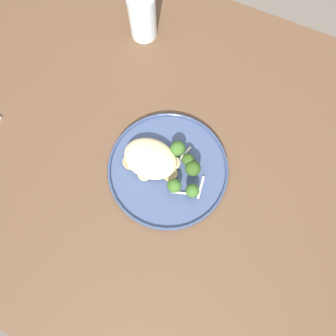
{
  "coord_description": "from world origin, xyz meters",
  "views": [
    {
      "loc": [
        -0.12,
        0.21,
        1.48
      ],
      "look_at": [
        -0.04,
        0.03,
        0.76
      ],
      "focal_mm": 33.87,
      "sensor_mm": 36.0,
      "label": 1
    }
  ],
  "objects_px": {
    "seared_scallop_large_seared": "(133,149)",
    "broccoli_floret_left_leaning": "(189,158)",
    "broccoli_floret_center_pile": "(193,168)",
    "dinner_plate": "(168,169)",
    "seared_scallop_on_noodles": "(174,163)",
    "broccoli_floret_small_sprig": "(178,148)",
    "seared_scallop_half_hidden": "(130,162)",
    "seared_scallop_rear_pale": "(153,160)",
    "seared_scallop_left_edge": "(162,153)",
    "broccoli_floret_rear_charred": "(174,186)",
    "seared_scallop_tiny_bay": "(144,174)",
    "broccoli_floret_tall_stalk": "(192,191)",
    "seared_scallop_right_edge": "(170,174)",
    "water_glass": "(143,18)"
  },
  "relations": [
    {
      "from": "dinner_plate",
      "to": "broccoli_floret_center_pile",
      "type": "xyz_separation_m",
      "value": [
        -0.06,
        -0.02,
        0.04
      ]
    },
    {
      "from": "broccoli_floret_center_pile",
      "to": "broccoli_floret_small_sprig",
      "type": "height_order",
      "value": "broccoli_floret_center_pile"
    },
    {
      "from": "seared_scallop_right_edge",
      "to": "broccoli_floret_tall_stalk",
      "type": "xyz_separation_m",
      "value": [
        -0.06,
        0.02,
        0.02
      ]
    },
    {
      "from": "dinner_plate",
      "to": "seared_scallop_half_hidden",
      "type": "bearing_deg",
      "value": 15.52
    },
    {
      "from": "broccoli_floret_left_leaning",
      "to": "seared_scallop_large_seared",
      "type": "bearing_deg",
      "value": 10.89
    },
    {
      "from": "seared_scallop_right_edge",
      "to": "dinner_plate",
      "type": "bearing_deg",
      "value": -48.27
    },
    {
      "from": "broccoli_floret_center_pile",
      "to": "seared_scallop_large_seared",
      "type": "bearing_deg",
      "value": 2.48
    },
    {
      "from": "seared_scallop_on_noodles",
      "to": "broccoli_floret_rear_charred",
      "type": "bearing_deg",
      "value": 115.01
    },
    {
      "from": "dinner_plate",
      "to": "broccoli_floret_small_sprig",
      "type": "distance_m",
      "value": 0.06
    },
    {
      "from": "broccoli_floret_tall_stalk",
      "to": "dinner_plate",
      "type": "bearing_deg",
      "value": -22.7
    },
    {
      "from": "seared_scallop_left_edge",
      "to": "water_glass",
      "type": "relative_size",
      "value": 0.22
    },
    {
      "from": "dinner_plate",
      "to": "broccoli_floret_rear_charred",
      "type": "relative_size",
      "value": 6.16
    },
    {
      "from": "seared_scallop_on_noodles",
      "to": "broccoli_floret_center_pile",
      "type": "xyz_separation_m",
      "value": [
        -0.05,
        0.0,
        0.02
      ]
    },
    {
      "from": "seared_scallop_half_hidden",
      "to": "seared_scallop_tiny_bay",
      "type": "bearing_deg",
      "value": 163.83
    },
    {
      "from": "seared_scallop_left_edge",
      "to": "broccoli_floret_left_leaning",
      "type": "xyz_separation_m",
      "value": [
        -0.06,
        -0.01,
        0.02
      ]
    },
    {
      "from": "dinner_plate",
      "to": "seared_scallop_left_edge",
      "type": "xyz_separation_m",
      "value": [
        0.03,
        -0.03,
        0.01
      ]
    },
    {
      "from": "seared_scallop_on_noodles",
      "to": "seared_scallop_rear_pale",
      "type": "xyz_separation_m",
      "value": [
        0.05,
        0.01,
        -0.0
      ]
    },
    {
      "from": "seared_scallop_tiny_bay",
      "to": "broccoli_floret_rear_charred",
      "type": "bearing_deg",
      "value": 179.74
    },
    {
      "from": "seared_scallop_right_edge",
      "to": "broccoli_floret_rear_charred",
      "type": "xyz_separation_m",
      "value": [
        -0.02,
        0.03,
        0.02
      ]
    },
    {
      "from": "broccoli_floret_rear_charred",
      "to": "broccoli_floret_tall_stalk",
      "type": "distance_m",
      "value": 0.04
    },
    {
      "from": "seared_scallop_right_edge",
      "to": "broccoli_floret_small_sprig",
      "type": "xyz_separation_m",
      "value": [
        0.01,
        -0.06,
        0.02
      ]
    },
    {
      "from": "broccoli_floret_small_sprig",
      "to": "seared_scallop_left_edge",
      "type": "bearing_deg",
      "value": 33.08
    },
    {
      "from": "seared_scallop_half_hidden",
      "to": "broccoli_floret_rear_charred",
      "type": "xyz_separation_m",
      "value": [
        -0.12,
        0.01,
        0.02
      ]
    },
    {
      "from": "seared_scallop_on_noodles",
      "to": "water_glass",
      "type": "height_order",
      "value": "water_glass"
    },
    {
      "from": "seared_scallop_on_noodles",
      "to": "broccoli_floret_left_leaning",
      "type": "height_order",
      "value": "broccoli_floret_left_leaning"
    },
    {
      "from": "seared_scallop_on_noodles",
      "to": "broccoli_floret_left_leaning",
      "type": "xyz_separation_m",
      "value": [
        -0.03,
        -0.02,
        0.02
      ]
    },
    {
      "from": "seared_scallop_on_noodles",
      "to": "seared_scallop_right_edge",
      "type": "bearing_deg",
      "value": 96.5
    },
    {
      "from": "broccoli_floret_left_leaning",
      "to": "seared_scallop_tiny_bay",
      "type": "bearing_deg",
      "value": 41.35
    },
    {
      "from": "seared_scallop_tiny_bay",
      "to": "water_glass",
      "type": "relative_size",
      "value": 0.23
    },
    {
      "from": "broccoli_floret_center_pile",
      "to": "seared_scallop_right_edge",
      "type": "bearing_deg",
      "value": 31.31
    },
    {
      "from": "seared_scallop_half_hidden",
      "to": "seared_scallop_left_edge",
      "type": "distance_m",
      "value": 0.08
    },
    {
      "from": "broccoli_floret_rear_charred",
      "to": "broccoli_floret_left_leaning",
      "type": "distance_m",
      "value": 0.07
    },
    {
      "from": "seared_scallop_right_edge",
      "to": "broccoli_floret_center_pile",
      "type": "bearing_deg",
      "value": -148.69
    },
    {
      "from": "seared_scallop_rear_pale",
      "to": "broccoli_floret_left_leaning",
      "type": "relative_size",
      "value": 0.54
    },
    {
      "from": "seared_scallop_large_seared",
      "to": "seared_scallop_left_edge",
      "type": "height_order",
      "value": "same"
    },
    {
      "from": "seared_scallop_tiny_bay",
      "to": "seared_scallop_half_hidden",
      "type": "bearing_deg",
      "value": -16.17
    },
    {
      "from": "broccoli_floret_left_leaning",
      "to": "seared_scallop_on_noodles",
      "type": "bearing_deg",
      "value": 31.69
    },
    {
      "from": "broccoli_floret_rear_charred",
      "to": "dinner_plate",
      "type": "bearing_deg",
      "value": -49.26
    },
    {
      "from": "broccoli_floret_left_leaning",
      "to": "seared_scallop_left_edge",
      "type": "bearing_deg",
      "value": 5.93
    },
    {
      "from": "seared_scallop_large_seared",
      "to": "seared_scallop_on_noodles",
      "type": "bearing_deg",
      "value": -176.03
    },
    {
      "from": "dinner_plate",
      "to": "seared_scallop_on_noodles",
      "type": "distance_m",
      "value": 0.02
    },
    {
      "from": "seared_scallop_large_seared",
      "to": "broccoli_floret_left_leaning",
      "type": "bearing_deg",
      "value": -169.11
    },
    {
      "from": "broccoli_floret_tall_stalk",
      "to": "water_glass",
      "type": "relative_size",
      "value": 0.35
    },
    {
      "from": "seared_scallop_tiny_bay",
      "to": "dinner_plate",
      "type": "bearing_deg",
      "value": -140.34
    },
    {
      "from": "broccoli_floret_small_sprig",
      "to": "broccoli_floret_center_pile",
      "type": "bearing_deg",
      "value": 147.42
    },
    {
      "from": "broccoli_floret_small_sprig",
      "to": "dinner_plate",
      "type": "bearing_deg",
      "value": 85.66
    },
    {
      "from": "seared_scallop_rear_pale",
      "to": "seared_scallop_tiny_bay",
      "type": "xyz_separation_m",
      "value": [
        0.0,
        0.04,
        0.0
      ]
    },
    {
      "from": "seared_scallop_large_seared",
      "to": "broccoli_floret_small_sprig",
      "type": "bearing_deg",
      "value": -158.32
    },
    {
      "from": "dinner_plate",
      "to": "seared_scallop_half_hidden",
      "type": "xyz_separation_m",
      "value": [
        0.09,
        0.02,
        0.01
      ]
    },
    {
      "from": "seared_scallop_left_edge",
      "to": "broccoli_floret_tall_stalk",
      "type": "relative_size",
      "value": 0.63
    }
  ]
}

